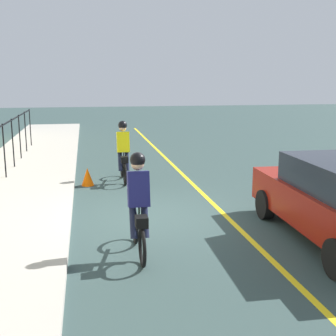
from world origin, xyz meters
TOP-DOWN VIEW (x-y plane):
  - ground_plane at (0.00, 0.00)m, footprint 80.00×80.00m
  - lane_line_centre at (0.00, -1.60)m, footprint 36.00×0.12m
  - cyclist_lead at (3.62, 0.36)m, footprint 1.71×0.36m
  - cyclist_follow at (-1.97, 0.59)m, footprint 1.71×0.36m
  - traffic_cone_near at (3.38, 1.42)m, footprint 0.36×0.36m

SIDE VIEW (x-z plane):
  - ground_plane at x=0.00m, z-range 0.00..0.00m
  - lane_line_centre at x=0.00m, z-range 0.00..0.01m
  - traffic_cone_near at x=3.38m, z-range 0.00..0.51m
  - cyclist_lead at x=3.62m, z-range 0.00..1.82m
  - cyclist_follow at x=-1.97m, z-range 0.00..1.82m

